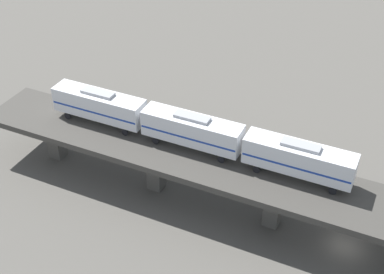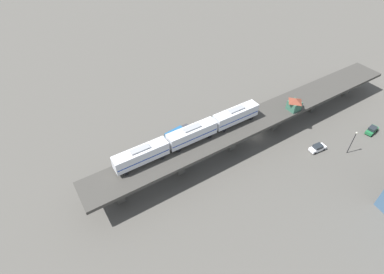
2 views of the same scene
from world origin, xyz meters
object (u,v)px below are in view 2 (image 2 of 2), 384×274
Objects in this scene: subway_train at (192,134)px; signal_hut at (295,104)px; delivery_truck at (178,134)px; street_car_green at (372,130)px; street_lamp at (353,141)px; street_car_white at (318,148)px.

subway_train is 29.16m from signal_hut.
delivery_truck is at bearing -179.61° from subway_train.
street_lamp is (3.17, -11.80, 3.17)m from street_car_green.
signal_hut reaches higher than street_car_green.
subway_train is 33.06m from street_car_white.
signal_hut is at bearing -118.44° from street_car_green.
subway_train is 8.36× the size of street_car_white.
street_car_white is at bearing 7.96° from signal_hut.
street_lamp is (3.78, 6.42, 3.17)m from street_car_white.
subway_train reaches higher than street_car_green.
signal_hut reaches higher than delivery_truck.
street_car_green is 52.42m from delivery_truck.
signal_hut is (-0.36, 29.14, -0.74)m from subway_train.
street_lamp reaches higher than street_car_white.
street_car_white is 18.23m from street_car_green.
street_car_white and street_car_green have the same top height.
delivery_truck is (-8.78, -0.06, -7.36)m from subway_train.
street_car_white is at bearing -120.48° from street_lamp.
street_lamp reaches higher than delivery_truck.
street_lamp reaches higher than street_car_green.
subway_train is at bearing 0.39° from delivery_truck.
signal_hut is 0.53× the size of street_lamp.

